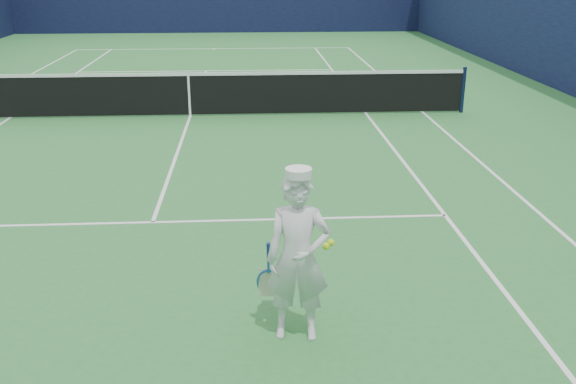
% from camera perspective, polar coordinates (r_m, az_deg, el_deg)
% --- Properties ---
extents(ground, '(80.00, 80.00, 0.00)m').
position_cam_1_polar(ground, '(15.14, -8.68, 6.68)').
color(ground, '#2C7434').
rests_on(ground, ground).
extents(court_markings, '(11.03, 23.83, 0.01)m').
position_cam_1_polar(court_markings, '(15.14, -8.68, 6.70)').
color(court_markings, white).
rests_on(court_markings, ground).
extents(windscreen_fence, '(20.12, 36.12, 4.00)m').
position_cam_1_polar(windscreen_fence, '(14.81, -9.09, 14.23)').
color(windscreen_fence, black).
rests_on(windscreen_fence, ground).
extents(tennis_net, '(12.88, 0.09, 1.07)m').
position_cam_1_polar(tennis_net, '(15.02, -8.79, 8.74)').
color(tennis_net, '#141E4C').
rests_on(tennis_net, ground).
extents(tennis_player, '(0.76, 0.51, 1.69)m').
position_cam_1_polar(tennis_player, '(5.97, 0.88, -5.84)').
color(tennis_player, white).
rests_on(tennis_player, ground).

